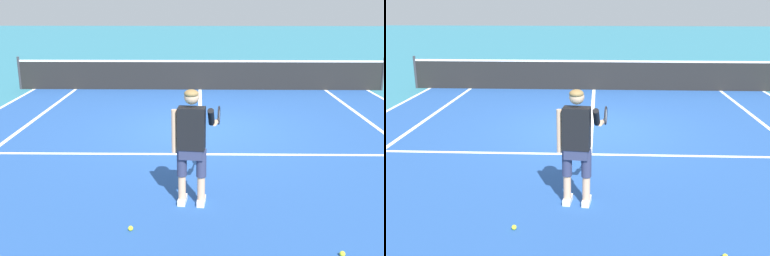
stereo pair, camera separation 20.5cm
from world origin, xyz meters
The scene contains 9 objects.
ground_plane centered at (0.00, 0.00, 0.00)m, with size 80.00×80.00×0.00m, color teal.
court_inner_surface centered at (0.00, -0.65, 0.00)m, with size 10.98×10.99×0.00m, color #234C93.
line_service centered at (0.00, -1.75, 0.00)m, with size 8.23×0.10×0.01m, color white.
line_centre_service centered at (0.00, 1.45, 0.00)m, with size 0.10×6.40×0.01m, color white.
line_singles_left centered at (-4.12, -0.65, 0.00)m, with size 0.10×10.59×0.01m, color white.
tennis_net centered at (0.00, 4.65, 0.50)m, with size 11.96×0.08×1.07m.
tennis_player centered at (-0.12, -3.92, 0.99)m, with size 0.73×1.09×1.71m.
tennis_ball_near_feet centered at (-0.91, -4.73, 0.03)m, with size 0.07×0.07×0.07m, color #CCE02D.
tennis_ball_by_baseline centered at (1.65, -5.30, 0.03)m, with size 0.07×0.07×0.07m, color #CCE02D.
Camera 1 is at (-0.03, -9.96, 2.90)m, focal length 42.16 mm.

